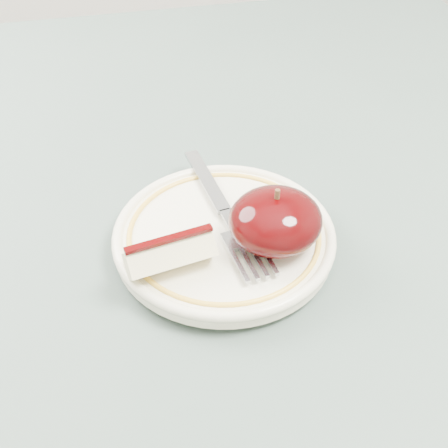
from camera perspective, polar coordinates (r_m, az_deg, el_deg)
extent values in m
cylinder|color=brown|center=(1.19, 12.87, 1.21)|extent=(0.05, 0.05, 0.71)
cube|color=#45544D|center=(0.56, -4.46, -1.51)|extent=(0.90, 0.90, 0.04)
cylinder|color=white|center=(0.52, 0.00, -2.06)|extent=(0.10, 0.10, 0.01)
cylinder|color=white|center=(0.51, 0.00, -1.33)|extent=(0.18, 0.18, 0.01)
torus|color=white|center=(0.51, 0.00, -0.92)|extent=(0.18, 0.18, 0.01)
torus|color=gold|center=(0.51, 0.00, -0.81)|extent=(0.16, 0.16, 0.00)
ellipsoid|color=black|center=(0.48, 4.72, 0.30)|extent=(0.07, 0.07, 0.05)
cylinder|color=#472D19|center=(0.47, 4.89, 2.61)|extent=(0.00, 0.00, 0.01)
cube|color=beige|center=(0.47, -4.94, -2.81)|extent=(0.07, 0.04, 0.03)
cube|color=#330102|center=(0.46, -5.06, -1.37)|extent=(0.07, 0.02, 0.00)
cube|color=#93969B|center=(0.55, -1.58, 3.99)|extent=(0.03, 0.09, 0.00)
cube|color=#93969B|center=(0.51, 0.53, 0.31)|extent=(0.01, 0.03, 0.00)
cube|color=#93969B|center=(0.49, 1.51, -1.40)|extent=(0.03, 0.02, 0.00)
cube|color=#93969B|center=(0.48, 4.03, -3.17)|extent=(0.01, 0.04, 0.00)
cube|color=#93969B|center=(0.48, 3.17, -3.41)|extent=(0.01, 0.04, 0.00)
cube|color=#93969B|center=(0.47, 2.30, -3.65)|extent=(0.01, 0.04, 0.00)
cube|color=#93969B|center=(0.47, 1.42, -3.89)|extent=(0.01, 0.04, 0.00)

